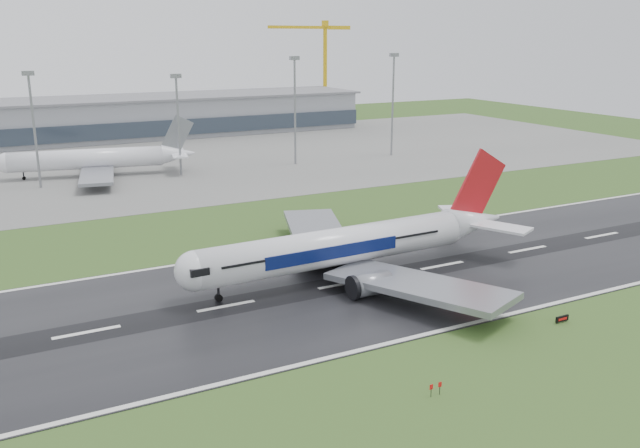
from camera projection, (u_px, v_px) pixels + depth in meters
ground at (226, 307)px, 100.26m from camera, size 520.00×520.00×0.00m
runway at (226, 306)px, 100.24m from camera, size 400.00×45.00×0.10m
apron at (88, 167)px, 207.07m from camera, size 400.00×130.00×0.08m
terminal at (60, 122)px, 256.33m from camera, size 240.00×36.00×15.00m
main_airliner at (358, 221)px, 111.24m from camera, size 64.39×61.50×18.49m
parked_airliner at (95, 148)px, 191.61m from camera, size 64.03×61.01×16.19m
tower_crane at (325, 71)px, 319.36m from camera, size 46.32×10.62×45.86m
runway_sign at (562, 319)px, 94.54m from camera, size 2.29×0.85×1.04m
floodmast_2 at (35, 133)px, 174.69m from camera, size 0.64×0.64×29.27m
floodmast_3 at (179, 127)px, 191.86m from camera, size 0.64×0.64×27.61m
floodmast_4 at (295, 113)px, 207.62m from camera, size 0.64×0.64×31.97m
floodmast_5 at (393, 107)px, 223.54m from camera, size 0.64×0.64×32.48m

